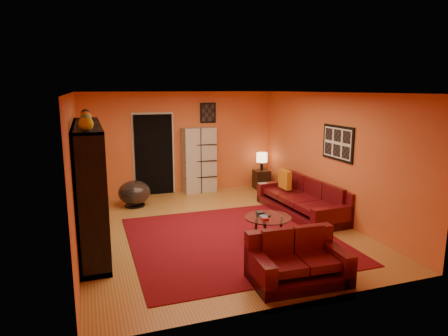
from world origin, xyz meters
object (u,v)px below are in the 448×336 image
object	(u,v)px
storage_cabinet	(199,160)
table_lamp	(262,158)
tv	(93,187)
loveseat	(296,261)
entertainment_unit	(90,185)
sofa	(306,200)
bowl_chair	(134,193)
side_table	(261,179)
coffee_table	(268,219)

from	to	relation	value
storage_cabinet	table_lamp	bearing A→B (deg)	-11.81
tv	storage_cabinet	size ratio (longest dim) A/B	0.60
tv	loveseat	distance (m)	3.61
entertainment_unit	storage_cabinet	size ratio (longest dim) A/B	1.78
sofa	bowl_chair	size ratio (longest dim) A/B	3.34
sofa	table_lamp	size ratio (longest dim) A/B	5.11
sofa	side_table	world-z (taller)	sofa
storage_cabinet	side_table	world-z (taller)	storage_cabinet
loveseat	table_lamp	xyz separation A→B (m)	(1.73, 5.01, 0.55)
entertainment_unit	side_table	bearing A→B (deg)	30.42
tv	loveseat	bearing A→B (deg)	-132.01
sofa	bowl_chair	world-z (taller)	sofa
sofa	storage_cabinet	size ratio (longest dim) A/B	1.46
entertainment_unit	storage_cabinet	distance (m)	3.91
sofa	side_table	xyz separation A→B (m)	(-0.01, 2.33, -0.03)
loveseat	storage_cabinet	xyz separation A→B (m)	(0.04, 5.22, 0.56)
tv	loveseat	size ratio (longest dim) A/B	0.74
tv	bowl_chair	world-z (taller)	tv
loveseat	table_lamp	world-z (taller)	table_lamp
side_table	storage_cabinet	bearing A→B (deg)	172.91
entertainment_unit	loveseat	bearing A→B (deg)	-42.11
entertainment_unit	sofa	distance (m)	4.49
coffee_table	table_lamp	bearing A→B (deg)	67.38
bowl_chair	side_table	xyz separation A→B (m)	(3.46, 0.58, -0.07)
coffee_table	bowl_chair	xyz separation A→B (m)	(-2.01, 2.89, -0.06)
bowl_chair	tv	bearing A→B (deg)	-113.56
tv	table_lamp	size ratio (longest dim) A/B	2.11
entertainment_unit	bowl_chair	world-z (taller)	entertainment_unit
coffee_table	storage_cabinet	xyz separation A→B (m)	(-0.24, 3.69, 0.47)
entertainment_unit	coffee_table	xyz separation A→B (m)	(2.96, -0.89, -0.67)
coffee_table	side_table	size ratio (longest dim) A/B	1.67
side_table	loveseat	bearing A→B (deg)	-109.04
coffee_table	side_table	xyz separation A→B (m)	(1.45, 3.48, -0.13)
coffee_table	loveseat	bearing A→B (deg)	-100.37
table_lamp	loveseat	bearing A→B (deg)	-109.04
side_table	tv	bearing A→B (deg)	-148.78
entertainment_unit	table_lamp	size ratio (longest dim) A/B	6.23
tv	sofa	size ratio (longest dim) A/B	0.41
side_table	coffee_table	bearing A→B (deg)	-112.62
loveseat	bowl_chair	bearing A→B (deg)	23.87
sofa	table_lamp	xyz separation A→B (m)	(-0.01, 2.33, 0.56)
entertainment_unit	tv	xyz separation A→B (m)	(0.05, -0.05, -0.04)
storage_cabinet	side_table	bearing A→B (deg)	-11.81
sofa	table_lamp	world-z (taller)	table_lamp
storage_cabinet	loveseat	bearing A→B (deg)	-95.17
table_lamp	storage_cabinet	bearing A→B (deg)	172.91
coffee_table	sofa	bearing A→B (deg)	38.37
side_table	table_lamp	distance (m)	0.59
tv	coffee_table	size ratio (longest dim) A/B	1.21
sofa	storage_cabinet	xyz separation A→B (m)	(-1.70, 2.54, 0.56)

